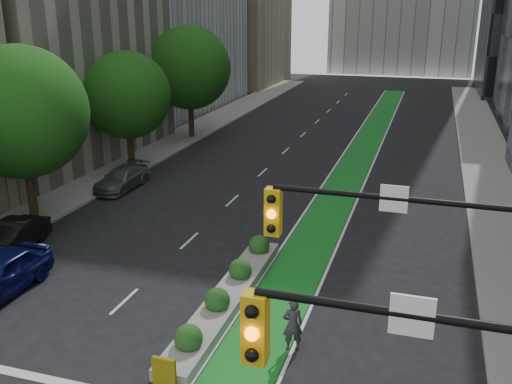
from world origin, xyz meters
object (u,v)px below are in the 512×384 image
Objects in this scene: median_planter at (228,294)px; cyclist at (293,325)px; parked_car_left_far at (122,179)px; parked_car_left_mid at (12,237)px.

cyclist is at bearing -36.32° from median_planter.
median_planter is 2.32× the size of parked_car_left_far.
cyclist reaches higher than parked_car_left_mid.
parked_car_left_far is (-13.68, 13.25, -0.25)m from cyclist.
median_planter is at bearing -14.04° from parked_car_left_mid.
cyclist reaches higher than parked_car_left_far.
cyclist is at bearing -21.06° from parked_car_left_mid.
parked_car_left_mid reaches higher than median_planter.
parked_car_left_mid is at bearing 171.67° from median_planter.
parked_car_left_far is at bearing 84.29° from parked_car_left_mid.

